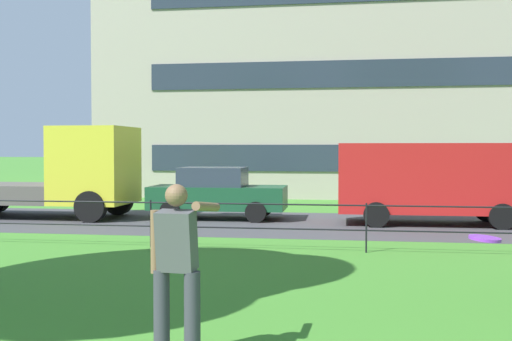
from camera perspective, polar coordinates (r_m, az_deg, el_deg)
street_strip at (r=17.78m, az=2.34°, el=-4.77°), size 80.00×6.07×0.01m
park_fence at (r=13.08m, az=-0.04°, el=-4.25°), size 31.58×0.04×1.00m
person_thrower at (r=6.28m, az=-7.13°, el=-8.52°), size 0.58×0.76×1.75m
frisbee at (r=5.77m, az=19.93°, el=-5.78°), size 0.35×0.35×0.05m
flatbed_truck_center at (r=20.22m, az=-18.12°, el=-0.60°), size 7.31×2.43×2.75m
car_dark_green_far_right at (r=18.86m, az=-3.53°, el=-2.02°), size 4.04×1.88×1.54m
panel_van_right at (r=18.11m, az=15.46°, el=-0.69°), size 5.03×2.16×2.24m
apartment_building_background at (r=34.71m, az=18.79°, el=12.93°), size 34.32×15.47×17.49m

